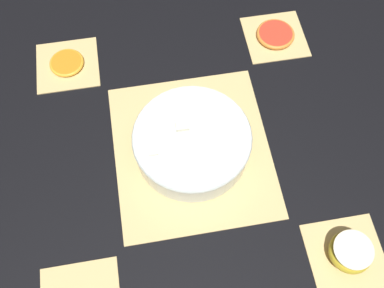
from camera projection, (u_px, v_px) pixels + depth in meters
ground_plane at (192, 150)px, 1.06m from camera, size 6.00×6.00×0.00m
bamboo_mat_center at (192, 150)px, 1.06m from camera, size 0.41×0.36×0.01m
coaster_mat_near_left at (346, 255)px, 0.95m from camera, size 0.16×0.16×0.01m
coaster_mat_near_right at (275, 36)px, 1.22m from camera, size 0.16×0.16×0.01m
coaster_mat_far_right at (67, 65)px, 1.17m from camera, size 0.16×0.16×0.01m
fruit_salad_bowl at (192, 141)px, 1.02m from camera, size 0.27×0.27×0.08m
apple_half at (350, 252)px, 0.92m from camera, size 0.09×0.09×0.05m
orange_slice_whole at (67, 63)px, 1.17m from camera, size 0.09×0.09×0.01m
grapefruit_slice at (275, 34)px, 1.21m from camera, size 0.10×0.10×0.01m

